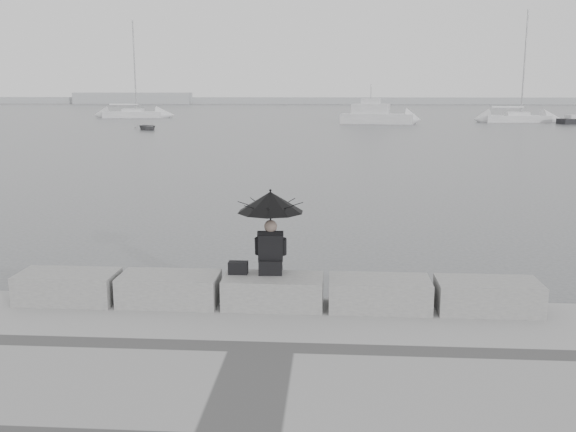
# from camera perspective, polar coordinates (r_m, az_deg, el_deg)

# --- Properties ---
(ground) EXTENTS (360.00, 360.00, 0.00)m
(ground) POSITION_cam_1_polar(r_m,az_deg,el_deg) (11.08, -1.09, -9.70)
(ground) COLOR #444649
(ground) RESTS_ON ground
(stone_block_far_left) EXTENTS (1.60, 0.80, 0.50)m
(stone_block_far_left) POSITION_cam_1_polar(r_m,az_deg,el_deg) (11.24, -18.96, -6.00)
(stone_block_far_left) COLOR slate
(stone_block_far_left) RESTS_ON promenade
(stone_block_left) EXTENTS (1.60, 0.80, 0.50)m
(stone_block_left) POSITION_cam_1_polar(r_m,az_deg,el_deg) (10.70, -10.49, -6.43)
(stone_block_left) COLOR slate
(stone_block_left) RESTS_ON promenade
(stone_block_centre) EXTENTS (1.60, 0.80, 0.50)m
(stone_block_centre) POSITION_cam_1_polar(r_m,az_deg,el_deg) (10.41, -1.32, -6.73)
(stone_block_centre) COLOR slate
(stone_block_centre) RESTS_ON promenade
(stone_block_right) EXTENTS (1.60, 0.80, 0.50)m
(stone_block_right) POSITION_cam_1_polar(r_m,az_deg,el_deg) (10.40, 8.11, -6.87)
(stone_block_right) COLOR slate
(stone_block_right) RESTS_ON promenade
(stone_block_far_right) EXTENTS (1.60, 0.80, 0.50)m
(stone_block_far_right) POSITION_cam_1_polar(r_m,az_deg,el_deg) (10.66, 17.33, -6.83)
(stone_block_far_right) COLOR slate
(stone_block_far_right) RESTS_ON promenade
(seated_person) EXTENTS (1.08, 1.08, 1.39)m
(seated_person) POSITION_cam_1_polar(r_m,az_deg,el_deg) (10.29, -1.57, 0.15)
(seated_person) COLOR black
(seated_person) RESTS_ON stone_block_centre
(bag) EXTENTS (0.31, 0.18, 0.20)m
(bag) POSITION_cam_1_polar(r_m,az_deg,el_deg) (10.50, -4.45, -4.60)
(bag) COLOR black
(bag) RESTS_ON stone_block_centre
(distant_landmass) EXTENTS (180.00, 8.00, 2.80)m
(distant_landmass) POSITION_cam_1_polar(r_m,az_deg,el_deg) (165.09, 0.85, 10.25)
(distant_landmass) COLOR #A3A6A9
(distant_landmass) RESTS_ON ground
(sailboat_left) EXTENTS (7.99, 3.06, 12.90)m
(sailboat_left) POSITION_cam_1_polar(r_m,az_deg,el_deg) (90.57, -13.60, 8.82)
(sailboat_left) COLOR silver
(sailboat_left) RESTS_ON ground
(sailboat_right) EXTENTS (7.59, 2.81, 12.90)m
(sailboat_right) POSITION_cam_1_polar(r_m,az_deg,el_deg) (81.02, 19.66, 8.23)
(sailboat_right) COLOR silver
(sailboat_right) RESTS_ON ground
(motor_cruiser) EXTENTS (8.45, 4.41, 4.50)m
(motor_cruiser) POSITION_cam_1_polar(r_m,az_deg,el_deg) (74.03, 7.96, 8.83)
(motor_cruiser) COLOR silver
(motor_cruiser) RESTS_ON ground
(dinghy) EXTENTS (3.42, 2.88, 0.54)m
(dinghy) POSITION_cam_1_polar(r_m,az_deg,el_deg) (64.12, -12.39, 7.75)
(dinghy) COLOR gray
(dinghy) RESTS_ON ground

